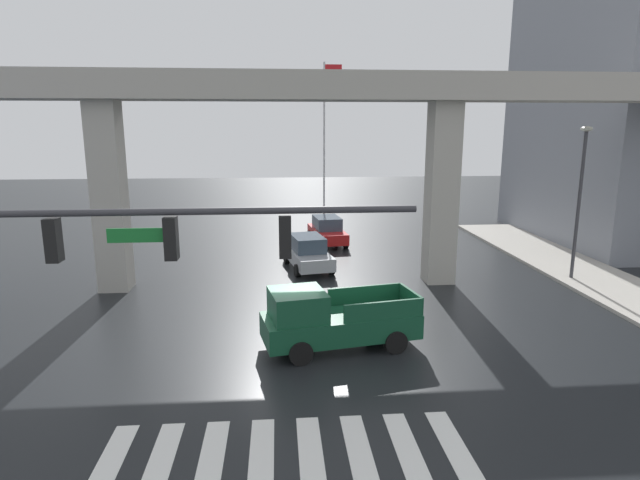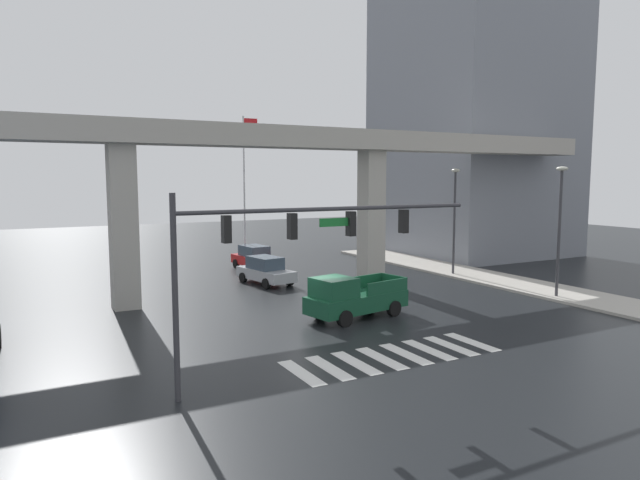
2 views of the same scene
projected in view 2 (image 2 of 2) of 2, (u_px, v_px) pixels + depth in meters
ground_plane at (315, 319)px, 26.63m from camera, size 120.00×120.00×0.00m
crosswalk_stripes at (394, 356)px, 21.10m from camera, size 8.25×2.80×0.01m
elevated_overpass at (260, 152)px, 31.52m from camera, size 49.58×2.16×9.52m
sidewalk_east at (513, 283)px, 35.44m from camera, size 4.00×36.00×0.15m
pickup_truck at (352, 298)px, 26.65m from camera, size 5.37×2.83×2.08m
sedan_red at (255, 258)px, 41.18m from camera, size 2.34×4.48×1.72m
sedan_silver at (266, 271)px, 35.39m from camera, size 2.54×4.55×1.72m
traffic_signal_mast at (288, 239)px, 18.10m from camera, size 10.89×0.32×6.20m
street_lamp_near_corner at (560, 216)px, 30.70m from camera, size 0.44×0.70×7.24m
street_lamp_mid_block at (455, 209)px, 38.06m from camera, size 0.44×0.70×7.24m
flagpole at (245, 181)px, 42.20m from camera, size 1.16×0.12×11.16m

